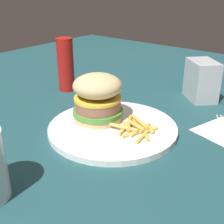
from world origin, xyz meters
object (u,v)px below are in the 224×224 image
(plate, at_px, (112,128))
(napkin_dispenser, at_px, (202,80))
(fries_pile, at_px, (136,128))
(ketchup_bottle, at_px, (66,65))
(sandwich, at_px, (98,97))

(plate, height_order, napkin_dispenser, napkin_dispenser)
(fries_pile, bearing_deg, ketchup_bottle, -108.50)
(ketchup_bottle, bearing_deg, napkin_dispenser, 117.76)
(plate, relative_size, ketchup_bottle, 1.83)
(napkin_dispenser, bearing_deg, plate, 119.36)
(plate, bearing_deg, napkin_dispenser, 166.87)
(plate, bearing_deg, sandwich, -96.30)
(ketchup_bottle, bearing_deg, plate, 65.69)
(plate, height_order, ketchup_bottle, ketchup_bottle)
(napkin_dispenser, bearing_deg, sandwich, 111.27)
(napkin_dispenser, bearing_deg, ketchup_bottle, 70.26)
(plate, height_order, sandwich, sandwich)
(fries_pile, relative_size, napkin_dispenser, 0.96)
(fries_pile, bearing_deg, napkin_dispenser, 176.94)
(napkin_dispenser, bearing_deg, fries_pile, 129.43)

